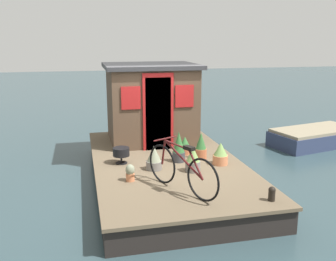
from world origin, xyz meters
TOP-DOWN VIEW (x-y plane):
  - ground_plane at (0.00, 0.00)m, footprint 60.00×60.00m
  - houseboat_deck at (0.00, 0.00)m, footprint 5.64×3.09m
  - houseboat_cabin at (1.71, 0.00)m, footprint 1.99×2.29m
  - bicycle at (-1.75, 0.13)m, footprint 1.57×0.84m
  - potted_plant_thyme at (-0.55, 0.37)m, footprint 0.32×0.32m
  - potted_plant_sage at (-0.83, -0.36)m, footprint 0.30×0.30m
  - potted_plant_rosemary at (-1.07, 0.92)m, footprint 0.17×0.17m
  - potted_plant_ivy at (-0.55, -1.04)m, footprint 0.32×0.32m
  - potted_plant_lavender at (0.32, -0.51)m, footprint 0.26×0.26m
  - potted_plant_succulent at (-0.08, -0.76)m, footprint 0.26×0.26m
  - potted_plant_fern at (-0.17, -0.24)m, footprint 0.27×0.27m
  - charcoal_grill at (-0.03, 0.97)m, footprint 0.35×0.35m
  - mooring_bollard at (-2.47, -1.19)m, footprint 0.12×0.12m
  - dinghy_boat at (1.79, -4.85)m, footprint 1.77×2.80m

SIDE VIEW (x-z plane):
  - ground_plane at x=0.00m, z-range 0.00..0.00m
  - houseboat_deck at x=0.00m, z-range 0.00..0.48m
  - dinghy_boat at x=1.79m, z-range 0.00..0.50m
  - mooring_bollard at x=-2.47m, z-range 0.49..0.73m
  - potted_plant_rosemary at x=-1.07m, z-range 0.48..0.80m
  - potted_plant_lavender at x=0.32m, z-range 0.47..0.88m
  - potted_plant_ivy at x=-0.55m, z-range 0.47..0.94m
  - potted_plant_thyme at x=-0.55m, z-range 0.47..0.96m
  - potted_plant_sage at x=-0.83m, z-range 0.47..0.97m
  - charcoal_grill at x=-0.03m, z-range 0.55..0.89m
  - potted_plant_succulent at x=-0.08m, z-range 0.47..1.05m
  - potted_plant_fern at x=-0.17m, z-range 0.47..1.13m
  - bicycle at x=-1.75m, z-range 0.45..1.31m
  - houseboat_cabin at x=1.71m, z-range 0.49..2.44m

